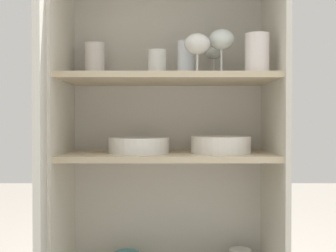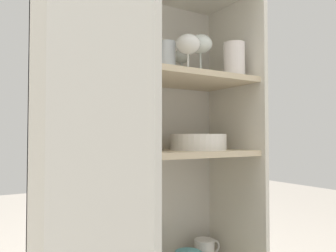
# 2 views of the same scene
# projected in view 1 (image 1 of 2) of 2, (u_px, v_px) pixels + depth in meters

# --- Properties ---
(cupboard_back_panel) EXTENTS (0.75, 0.02, 1.31)m
(cupboard_back_panel) POSITION_uv_depth(u_px,v_px,m) (169.00, 167.00, 1.52)
(cupboard_back_panel) COLOR silver
(cupboard_back_panel) RESTS_ON ground_plane
(cupboard_side_left) EXTENTS (0.02, 0.33, 1.31)m
(cupboard_side_left) POSITION_uv_depth(u_px,v_px,m) (64.00, 173.00, 1.36)
(cupboard_side_left) COLOR silver
(cupboard_side_left) RESTS_ON ground_plane
(cupboard_side_right) EXTENTS (0.02, 0.33, 1.31)m
(cupboard_side_right) POSITION_uv_depth(u_px,v_px,m) (275.00, 173.00, 1.36)
(cupboard_side_right) COLOR silver
(cupboard_side_right) RESTS_ON ground_plane
(shelf_board_middle) EXTENTS (0.72, 0.30, 0.02)m
(shelf_board_middle) POSITION_uv_depth(u_px,v_px,m) (169.00, 156.00, 1.36)
(shelf_board_middle) COLOR beige
(shelf_board_upper) EXTENTS (0.72, 0.30, 0.02)m
(shelf_board_upper) POSITION_uv_depth(u_px,v_px,m) (169.00, 79.00, 1.36)
(shelf_board_upper) COLOR beige
(cupboard_door) EXTENTS (0.11, 0.36, 1.31)m
(cupboard_door) POSITION_uv_depth(u_px,v_px,m) (43.00, 191.00, 1.01)
(cupboard_door) COLOR silver
(cupboard_door) RESTS_ON ground_plane
(tumbler_glass_0) EXTENTS (0.07, 0.07, 0.09)m
(tumbler_glass_0) POSITION_uv_depth(u_px,v_px,m) (158.00, 63.00, 1.37)
(tumbler_glass_0) COLOR white
(tumbler_glass_0) RESTS_ON shelf_board_upper
(tumbler_glass_1) EXTENTS (0.06, 0.06, 0.12)m
(tumbler_glass_1) POSITION_uv_depth(u_px,v_px,m) (187.00, 59.00, 1.37)
(tumbler_glass_1) COLOR white
(tumbler_glass_1) RESTS_ON shelf_board_upper
(tumbler_glass_2) EXTENTS (0.07, 0.07, 0.12)m
(tumbler_glass_2) POSITION_uv_depth(u_px,v_px,m) (96.00, 61.00, 1.41)
(tumbler_glass_2) COLOR silver
(tumbler_glass_2) RESTS_ON shelf_board_upper
(tumbler_glass_3) EXTENTS (0.08, 0.08, 0.13)m
(tumbler_glass_3) POSITION_uv_depth(u_px,v_px,m) (259.00, 54.00, 1.27)
(tumbler_glass_3) COLOR silver
(tumbler_glass_3) RESTS_ON shelf_board_upper
(wine_glass_0) EXTENTS (0.06, 0.06, 0.12)m
(wine_glass_0) POSITION_uv_depth(u_px,v_px,m) (215.00, 55.00, 1.43)
(wine_glass_0) COLOR white
(wine_glass_0) RESTS_ON shelf_board_upper
(wine_glass_1) EXTENTS (0.09, 0.09, 0.16)m
(wine_glass_1) POSITION_uv_depth(u_px,v_px,m) (223.00, 41.00, 1.33)
(wine_glass_1) COLOR white
(wine_glass_1) RESTS_ON shelf_board_upper
(wine_glass_2) EXTENTS (0.09, 0.09, 0.13)m
(wine_glass_2) POSITION_uv_depth(u_px,v_px,m) (199.00, 45.00, 1.29)
(wine_glass_2) COLOR white
(wine_glass_2) RESTS_ON shelf_board_upper
(plate_stack_white) EXTENTS (0.21, 0.21, 0.05)m
(plate_stack_white) POSITION_uv_depth(u_px,v_px,m) (140.00, 145.00, 1.36)
(plate_stack_white) COLOR white
(plate_stack_white) RESTS_ON shelf_board_middle
(mixing_bowl_large) EXTENTS (0.21, 0.21, 0.06)m
(mixing_bowl_large) POSITION_uv_depth(u_px,v_px,m) (222.00, 144.00, 1.35)
(mixing_bowl_large) COLOR silver
(mixing_bowl_large) RESTS_ON shelf_board_middle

